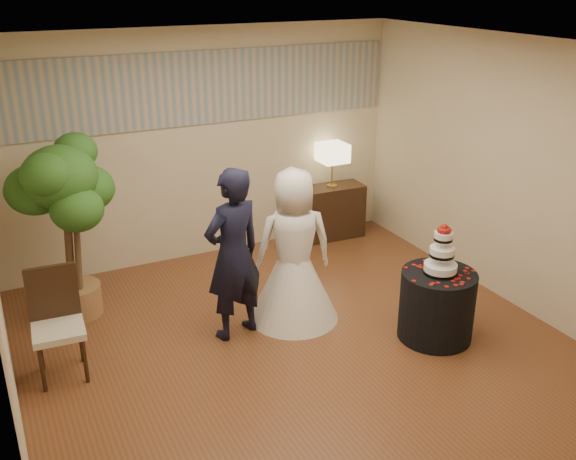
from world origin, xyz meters
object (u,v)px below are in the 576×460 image
groom (233,255)px  table_lamp (332,165)px  cake_table (437,305)px  ficus_tree (67,229)px  side_chair (58,327)px  wedding_cake (442,249)px  console (331,212)px  bride (294,246)px

groom → table_lamp: groom is taller
cake_table → table_lamp: (0.37, 2.69, 0.66)m
ficus_tree → side_chair: size_ratio=1.93×
wedding_cake → console: (0.37, 2.69, -0.59)m
bride → wedding_cake: 1.45m
bride → console: (1.44, 1.73, -0.45)m
cake_table → table_lamp: size_ratio=1.25×
groom → console: (2.10, 1.76, -0.50)m
wedding_cake → table_lamp: bearing=82.3°
wedding_cake → ficus_tree: (-3.08, 2.03, 0.01)m
wedding_cake → console: 2.78m
console → ficus_tree: bearing=-166.6°
cake_table → table_lamp: table_lamp is taller
table_lamp → ficus_tree: (-3.45, -0.66, -0.04)m
groom → ficus_tree: 1.74m
wedding_cake → cake_table: bearing=0.0°
bride → console: bearing=-117.1°
bride → wedding_cake: bride is taller
cake_table → side_chair: (-3.39, 0.94, 0.15)m
console → table_lamp: (0.00, 0.00, 0.65)m
side_chair → cake_table: bearing=-11.6°
groom → cake_table: groom is taller
console → table_lamp: bearing=0.0°
groom → bride: groom is taller
wedding_cake → ficus_tree: size_ratio=0.26×
cake_table → table_lamp: bearing=82.3°
bride → wedding_cake: (1.07, -0.96, 0.14)m
groom → cake_table: size_ratio=2.39×
bride → cake_table: bearing=150.8°
cake_table → ficus_tree: 3.75m
groom → table_lamp: (2.10, 1.76, 0.14)m
groom → cake_table: (1.74, -0.93, -0.52)m
wedding_cake → groom: bearing=151.9°
bride → table_lamp: bearing=-117.1°
side_chair → bride: bearing=4.4°
table_lamp → side_chair: 4.17m
bride → groom: bearing=15.4°
bride → cake_table: size_ratio=2.23×
side_chair → table_lamp: bearing=28.9°
groom → console: groom is taller
table_lamp → groom: bearing=-140.1°
groom → wedding_cake: 1.97m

